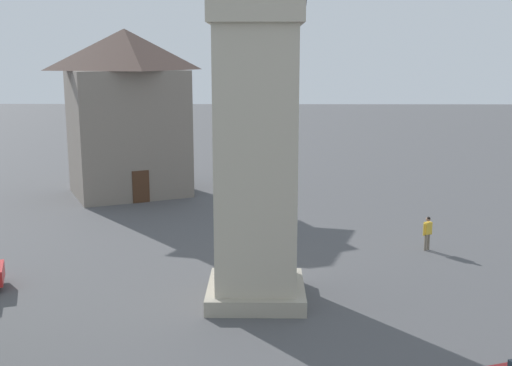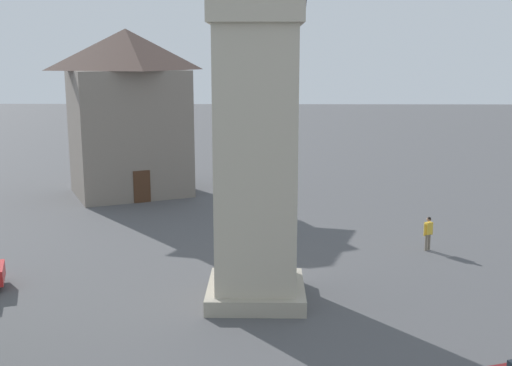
{
  "view_description": "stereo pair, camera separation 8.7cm",
  "coord_description": "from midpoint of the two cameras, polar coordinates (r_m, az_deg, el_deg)",
  "views": [
    {
      "loc": [
        -23.02,
        -0.3,
        9.34
      ],
      "look_at": [
        0.0,
        0.0,
        4.63
      ],
      "focal_mm": 43.75,
      "sensor_mm": 36.0,
      "label": 1
    },
    {
      "loc": [
        -23.02,
        -0.39,
        9.34
      ],
      "look_at": [
        0.0,
        0.0,
        4.63
      ],
      "focal_mm": 43.75,
      "sensor_mm": 36.0,
      "label": 2
    }
  ],
  "objects": [
    {
      "name": "building_terrace_right",
      "position": [
        43.09,
        -11.74,
        6.4
      ],
      "size": [
        8.9,
        9.56,
        11.09
      ],
      "color": "slate",
      "rests_on": "ground"
    },
    {
      "name": "ground_plane",
      "position": [
        24.84,
        -0.1,
        -10.52
      ],
      "size": [
        200.0,
        200.0,
        0.0
      ],
      "primitive_type": "plane",
      "color": "#4C4C4F"
    },
    {
      "name": "pedestrian",
      "position": [
        31.52,
        15.34,
        -4.19
      ],
      "size": [
        0.36,
        0.5,
        1.69
      ],
      "color": "#706656",
      "rests_on": "ground"
    }
  ]
}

